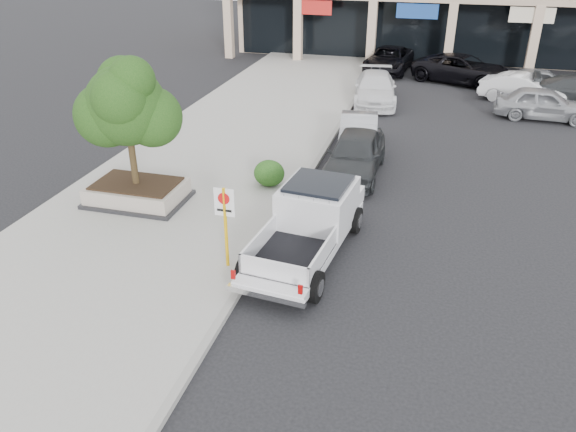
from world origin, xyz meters
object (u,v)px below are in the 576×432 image
object	(u,v)px
planter_tree	(132,105)
lot_car_b	(524,89)
curb_car_d	(389,60)
pickup_truck	(306,227)
curb_car_a	(355,154)
lot_car_d	(463,69)
curb_car_c	(375,89)
no_parking_sign	(225,217)
curb_car_b	(358,133)
lot_car_e	(541,82)
planter	(138,192)
lot_car_a	(544,104)

from	to	relation	value
planter_tree	lot_car_b	size ratio (longest dim) A/B	0.90
planter_tree	curb_car_d	world-z (taller)	planter_tree
pickup_truck	lot_car_b	xyz separation A→B (m)	(7.41, 18.27, -0.19)
curb_car_a	lot_car_b	xyz separation A→B (m)	(7.02, 12.05, -0.08)
pickup_truck	lot_car_d	world-z (taller)	pickup_truck
planter_tree	curb_car_c	xyz separation A→B (m)	(5.88, 14.31, -2.65)
no_parking_sign	curb_car_a	bearing A→B (deg)	73.38
curb_car_b	lot_car_e	size ratio (longest dim) A/B	1.00
pickup_truck	planter	bearing A→B (deg)	170.67
pickup_truck	lot_car_e	world-z (taller)	pickup_truck
curb_car_a	curb_car_c	bearing A→B (deg)	93.33
curb_car_a	lot_car_d	size ratio (longest dim) A/B	0.81
lot_car_a	lot_car_e	xyz separation A→B (m)	(0.43, 4.65, -0.03)
no_parking_sign	pickup_truck	size ratio (longest dim) A/B	0.39
no_parking_sign	lot_car_a	size ratio (longest dim) A/B	0.51
curb_car_c	no_parking_sign	bearing A→B (deg)	-103.23
curb_car_c	planter	bearing A→B (deg)	-120.28
pickup_truck	curb_car_b	distance (m)	8.88
curb_car_b	planter_tree	bearing A→B (deg)	-138.27
curb_car_b	lot_car_a	size ratio (longest dim) A/B	0.96
no_parking_sign	pickup_truck	world-z (taller)	no_parking_sign
curb_car_c	lot_car_d	xyz separation A→B (m)	(4.48, 5.63, 0.06)
planter	curb_car_b	distance (m)	9.54
no_parking_sign	lot_car_a	bearing A→B (deg)	59.38
no_parking_sign	curb_car_c	world-z (taller)	no_parking_sign
lot_car_b	planter	bearing A→B (deg)	158.80
lot_car_b	lot_car_d	xyz separation A→B (m)	(-3.11, 3.50, 0.08)
planter	curb_car_d	bearing A→B (deg)	74.89
planter	curb_car_d	world-z (taller)	curb_car_d
planter_tree	pickup_truck	size ratio (longest dim) A/B	0.68
pickup_truck	lot_car_a	world-z (taller)	pickup_truck
curb_car_a	curb_car_c	distance (m)	9.94
no_parking_sign	planter	bearing A→B (deg)	145.45
curb_car_d	lot_car_d	xyz separation A→B (m)	(4.58, -1.78, 0.06)
planter_tree	curb_car_c	distance (m)	15.69
planter_tree	curb_car_b	bearing A→B (deg)	48.92
curb_car_d	lot_car_e	bearing A→B (deg)	-16.65
planter_tree	lot_car_a	distance (m)	19.75
no_parking_sign	lot_car_b	size ratio (longest dim) A/B	0.52
lot_car_a	curb_car_d	bearing A→B (deg)	49.26
pickup_truck	curb_car_c	size ratio (longest dim) A/B	1.12
curb_car_d	no_parking_sign	bearing A→B (deg)	-88.59
curb_car_c	lot_car_b	size ratio (longest dim) A/B	1.17
planter	no_parking_sign	bearing A→B (deg)	-34.55
planter	lot_car_d	size ratio (longest dim) A/B	0.54
curb_car_b	curb_car_d	size ratio (longest dim) A/B	0.79
planter	no_parking_sign	distance (m)	5.38
pickup_truck	lot_car_a	bearing A→B (deg)	68.39
lot_car_e	lot_car_d	bearing A→B (deg)	69.50
planter	curb_car_b	world-z (taller)	curb_car_b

